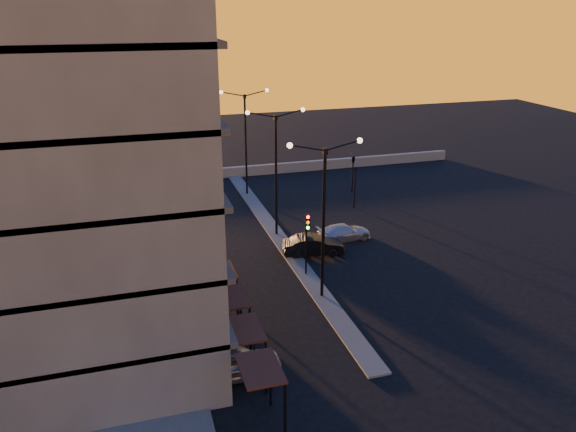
# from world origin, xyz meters

# --- Properties ---
(ground) EXTENTS (120.00, 120.00, 0.00)m
(ground) POSITION_xyz_m (0.00, 0.00, 0.00)
(ground) COLOR black
(ground) RESTS_ON ground
(sidewalk_west) EXTENTS (5.00, 40.00, 0.12)m
(sidewalk_west) POSITION_xyz_m (-10.50, 4.00, 0.06)
(sidewalk_west) COLOR #545351
(sidewalk_west) RESTS_ON ground
(median) EXTENTS (1.20, 36.00, 0.12)m
(median) POSITION_xyz_m (0.00, 10.00, 0.06)
(median) COLOR #545351
(median) RESTS_ON ground
(parapet) EXTENTS (44.00, 0.50, 1.00)m
(parapet) POSITION_xyz_m (2.00, 26.00, 0.50)
(parapet) COLOR slate
(parapet) RESTS_ON ground
(building) EXTENTS (14.35, 17.08, 25.00)m
(building) POSITION_xyz_m (-14.00, 0.03, 11.91)
(building) COLOR #67625A
(building) RESTS_ON ground
(streetlamp_near) EXTENTS (4.32, 0.32, 9.51)m
(streetlamp_near) POSITION_xyz_m (0.00, 0.00, 5.59)
(streetlamp_near) COLOR black
(streetlamp_near) RESTS_ON ground
(streetlamp_mid) EXTENTS (4.32, 0.32, 9.51)m
(streetlamp_mid) POSITION_xyz_m (0.00, 10.00, 5.59)
(streetlamp_mid) COLOR black
(streetlamp_mid) RESTS_ON ground
(streetlamp_far) EXTENTS (4.32, 0.32, 9.51)m
(streetlamp_far) POSITION_xyz_m (0.00, 20.00, 5.59)
(streetlamp_far) COLOR black
(streetlamp_far) RESTS_ON ground
(traffic_light_main) EXTENTS (0.28, 0.44, 4.25)m
(traffic_light_main) POSITION_xyz_m (0.00, 2.87, 2.89)
(traffic_light_main) COLOR black
(traffic_light_main) RESTS_ON ground
(signal_east_a) EXTENTS (0.13, 0.16, 3.60)m
(signal_east_a) POSITION_xyz_m (8.00, 14.00, 1.93)
(signal_east_a) COLOR black
(signal_east_a) RESTS_ON ground
(signal_east_b) EXTENTS (0.42, 1.99, 3.60)m
(signal_east_b) POSITION_xyz_m (9.50, 18.00, 3.10)
(signal_east_b) COLOR black
(signal_east_b) RESTS_ON ground
(car_hatchback) EXTENTS (4.52, 2.09, 1.50)m
(car_hatchback) POSITION_xyz_m (-6.50, -5.99, 0.75)
(car_hatchback) COLOR #A1A4A9
(car_hatchback) RESTS_ON ground
(car_sedan) EXTENTS (4.40, 2.11, 1.39)m
(car_sedan) POSITION_xyz_m (1.50, 5.88, 0.70)
(car_sedan) COLOR black
(car_sedan) RESTS_ON ground
(car_wagon) EXTENTS (4.33, 2.21, 1.20)m
(car_wagon) POSITION_xyz_m (4.50, 7.67, 0.60)
(car_wagon) COLOR silver
(car_wagon) RESTS_ON ground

